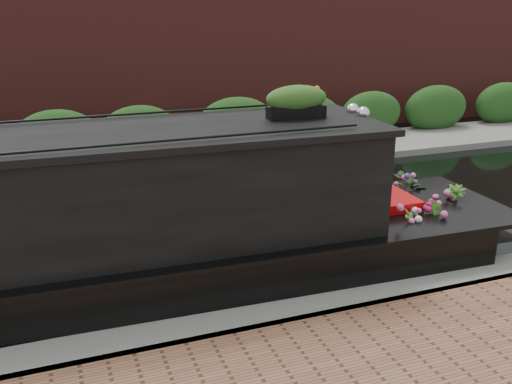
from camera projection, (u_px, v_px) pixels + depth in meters
name	position (u px, v px, depth m)	size (l,w,h in m)	color
ground	(199.00, 232.00, 9.82)	(80.00, 80.00, 0.00)	black
near_bank_coping	(271.00, 329.00, 6.89)	(40.00, 0.60, 0.50)	gray
far_bank_path	(153.00, 168.00, 13.55)	(40.00, 2.40, 0.34)	slate
far_hedge	(147.00, 159.00, 14.35)	(40.00, 1.10, 2.80)	#1C4216
far_brick_wall	(133.00, 141.00, 16.22)	(40.00, 1.00, 8.00)	#55211D
narrowboat	(45.00, 249.00, 7.03)	(12.56, 2.63, 2.95)	black
rope_fender	(480.00, 229.00, 9.50)	(0.32, 0.32, 0.37)	#826344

